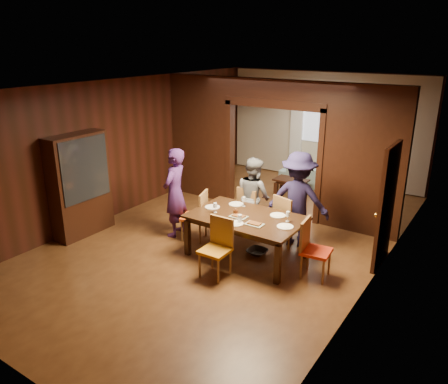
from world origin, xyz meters
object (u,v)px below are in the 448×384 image
Objects in this scene: chair_left at (194,215)px; dining_table at (246,236)px; coffee_table at (291,187)px; chair_right at (316,250)px; sofa at (316,176)px; person_grey at (253,196)px; chair_near at (215,249)px; person_purple at (175,193)px; chair_far_l at (252,210)px; person_navy at (298,199)px; hutch at (80,185)px; chair_far_r at (289,220)px.

dining_table is at bearing 69.28° from chair_left.
dining_table is at bearing -77.36° from coffee_table.
chair_right is at bearing 70.65° from chair_left.
chair_left is (-0.69, -4.35, 0.22)m from sofa.
chair_near is at bearing 123.34° from person_grey.
chair_left is (0.43, 0.02, -0.38)m from person_purple.
chair_near reaches higher than coffee_table.
chair_far_l is (0.35, -2.50, 0.28)m from coffee_table.
person_grey is 0.84× the size of sofa.
person_purple is 1.12× the size of person_grey.
sofa is at bearing 94.23° from chair_near.
person_navy is at bearing 103.57° from sofa.
person_navy is 1.83× the size of chair_near.
hutch reaches higher than chair_near.
sofa is 5.31m from chair_near.
person_grey is 1.60× the size of chair_left.
coffee_table is (-1.29, 2.48, -0.69)m from person_navy.
chair_right reaches higher than sofa.
chair_left is at bearing 81.41° from person_purple.
person_grey is 0.78× the size of hutch.
chair_left is (-1.72, -0.90, -0.40)m from person_navy.
chair_far_l is at bearing 114.82° from person_purple.
coffee_table is 4.37m from chair_near.
person_purple is 1.79× the size of chair_right.
chair_right is at bearing 32.19° from chair_near.
hutch reaches higher than person_purple.
person_navy is at bearing -172.25° from chair_far_l.
hutch is (-3.12, -0.07, 0.52)m from chair_near.
hutch is (-3.70, -1.90, 0.11)m from person_navy.
chair_far_l is (-0.42, 0.93, 0.10)m from dining_table.
dining_table is 1.20m from chair_left.
chair_left is 1.17m from chair_far_l.
chair_right is 1.00× the size of chair_near.
sofa is at bearing 75.17° from coffee_table.
person_grey reaches higher than coffee_table.
dining_table is (0.51, -4.41, 0.11)m from sofa.
coffee_table is at bearing 25.44° from chair_right.
person_navy reaches higher than chair_near.
chair_left and chair_near have the same top height.
person_purple is 2.17× the size of coffee_table.
chair_right reaches higher than coffee_table.
coffee_table is at bearing -75.84° from chair_far_l.
hutch is at bearing -179.49° from chair_near.
hutch is (-2.40, -4.37, 0.80)m from coffee_table.
chair_right is 1.00× the size of chair_far_l.
person_purple reaches higher than chair_near.
person_navy is at bearing 27.15° from hutch.
chair_far_l is 0.48× the size of hutch.
chair_far_r is (2.02, 0.85, -0.38)m from person_purple.
person_grey is 0.80× the size of dining_table.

